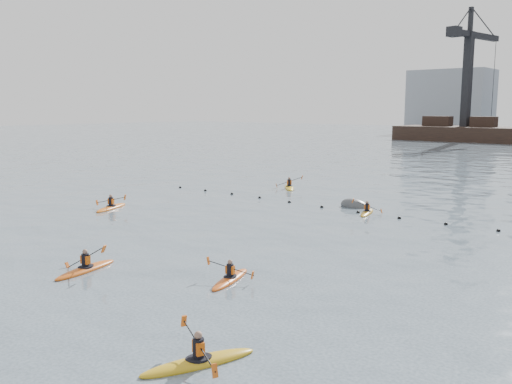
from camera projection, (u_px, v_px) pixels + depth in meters
ground at (43, 296)px, 20.43m from camera, size 400.00×400.00×0.00m
float_line at (341, 209)px, 37.88m from camera, size 33.24×0.73×0.24m
kayaker_0 at (86, 268)px, 23.64m from camera, size 2.40×3.52×1.42m
kayaker_1 at (199, 361)px, 15.00m from camera, size 2.22×3.43×1.19m
kayaker_2 at (111, 207)px, 38.33m from camera, size 2.30×3.58×1.19m
kayaker_3 at (367, 212)px, 36.57m from camera, size 2.02×3.08×1.09m
kayaker_4 at (230, 278)px, 22.31m from camera, size 2.06×3.19×1.02m
kayaker_5 at (289, 187)px, 48.07m from camera, size 2.88×3.14×1.29m
mooring_buoy at (356, 207)px, 38.97m from camera, size 2.65×1.84×1.55m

